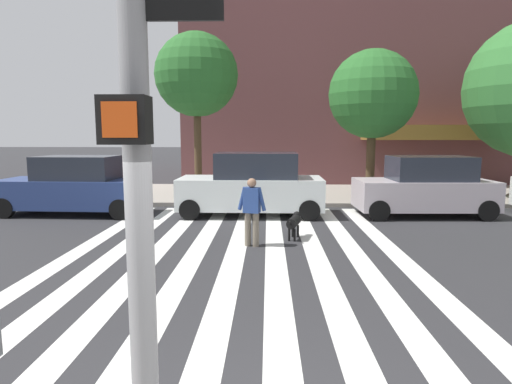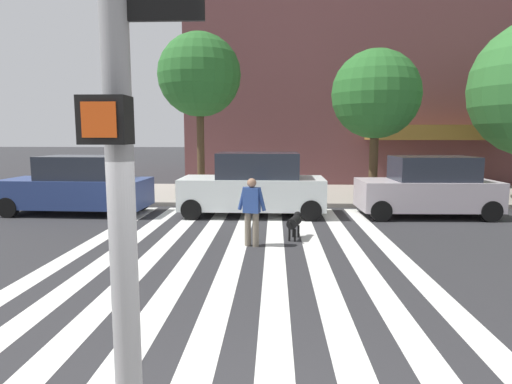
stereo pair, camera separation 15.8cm
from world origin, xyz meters
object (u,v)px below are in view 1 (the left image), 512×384
(dog_on_leash, at_px, (294,222))
(street_tree_middle, at_px, (373,95))
(pedestrian_dog_walker, at_px, (252,208))
(parked_car_near_curb, at_px, (75,187))
(street_tree_nearest, at_px, (197,75))
(parked_car_behind_first, at_px, (252,185))
(parked_car_third_in_line, at_px, (425,187))

(dog_on_leash, bearing_deg, street_tree_middle, 60.32)
(dog_on_leash, bearing_deg, pedestrian_dog_walker, -143.46)
(parked_car_near_curb, height_order, street_tree_nearest, street_tree_nearest)
(street_tree_middle, xyz_separation_m, pedestrian_dog_walker, (-4.28, -6.44, -3.20))
(parked_car_near_curb, bearing_deg, parked_car_behind_first, 0.02)
(parked_car_third_in_line, distance_m, pedestrian_dog_walker, 6.81)
(parked_car_third_in_line, bearing_deg, street_tree_middle, 116.71)
(parked_car_near_curb, bearing_deg, parked_car_third_in_line, 0.02)
(parked_car_behind_first, xyz_separation_m, dog_on_leash, (1.19, -3.22, -0.55))
(parked_car_behind_first, relative_size, dog_on_leash, 4.49)
(street_tree_middle, relative_size, pedestrian_dog_walker, 3.44)
(parked_car_near_curb, height_order, street_tree_middle, street_tree_middle)
(parked_car_third_in_line, bearing_deg, pedestrian_dog_walker, -143.99)
(parked_car_near_curb, bearing_deg, dog_on_leash, -24.31)
(parked_car_behind_first, relative_size, street_tree_nearest, 0.73)
(parked_car_near_curb, bearing_deg, street_tree_middle, 13.27)
(street_tree_nearest, xyz_separation_m, dog_on_leash, (3.50, -6.42, -4.51))
(street_tree_nearest, bearing_deg, dog_on_leash, -61.44)
(parked_car_near_curb, xyz_separation_m, parked_car_third_in_line, (11.56, 0.00, 0.02))
(parked_car_near_curb, xyz_separation_m, parked_car_behind_first, (5.92, 0.00, 0.06))
(parked_car_behind_first, bearing_deg, parked_car_third_in_line, 0.02)
(parked_car_behind_first, distance_m, street_tree_nearest, 5.59)
(street_tree_middle, xyz_separation_m, dog_on_leash, (-3.22, -5.65, -3.68))
(street_tree_middle, bearing_deg, pedestrian_dog_walker, -123.62)
(parked_car_near_curb, distance_m, parked_car_third_in_line, 11.56)
(parked_car_behind_first, height_order, street_tree_middle, street_tree_middle)
(parked_car_near_curb, relative_size, parked_car_behind_first, 1.03)
(parked_car_behind_first, height_order, parked_car_third_in_line, parked_car_behind_first)
(parked_car_near_curb, height_order, dog_on_leash, parked_car_near_curb)
(parked_car_behind_first, bearing_deg, pedestrian_dog_walker, -88.06)
(parked_car_third_in_line, bearing_deg, parked_car_near_curb, -179.98)
(parked_car_third_in_line, bearing_deg, street_tree_nearest, 158.03)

